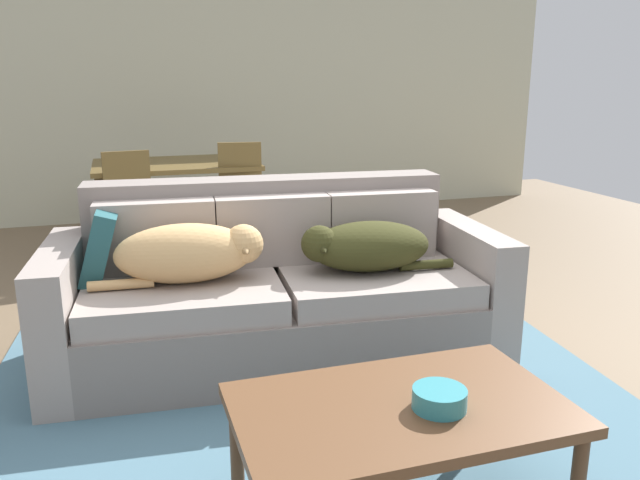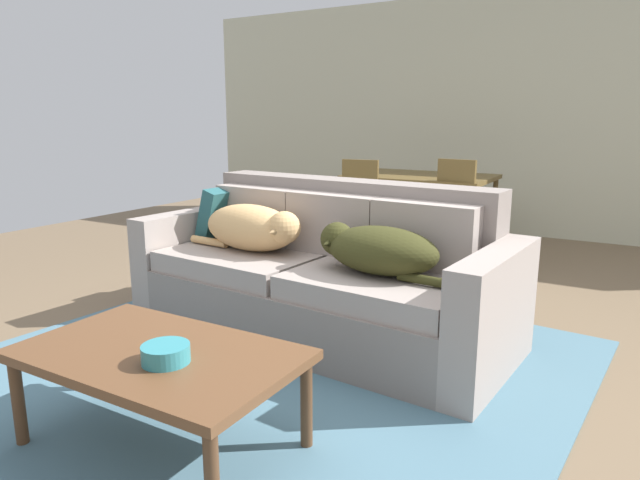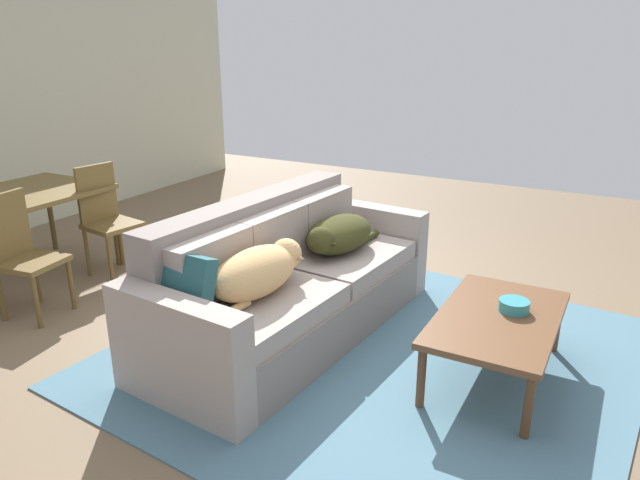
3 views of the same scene
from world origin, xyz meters
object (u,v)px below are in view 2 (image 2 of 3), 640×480
(dog_on_left_cushion, at_px, (254,228))
(dining_chair_near_right, at_px, (450,209))
(couch, at_px, (323,277))
(dining_chair_near_left, at_px, (356,205))
(dining_table, at_px, (421,181))
(dog_on_right_cushion, at_px, (377,249))
(coffee_table, at_px, (159,361))
(throw_pillow_by_left_arm, at_px, (223,214))
(bowl_on_coffee_table, at_px, (166,354))

(dog_on_left_cushion, distance_m, dining_chair_near_right, 2.14)
(couch, relative_size, dining_chair_near_left, 2.60)
(dining_table, bearing_deg, dog_on_right_cushion, -74.64)
(couch, relative_size, dog_on_left_cushion, 2.82)
(coffee_table, relative_size, dining_chair_near_right, 1.17)
(dining_chair_near_right, bearing_deg, dining_chair_near_left, -165.45)
(throw_pillow_by_left_arm, bearing_deg, bowl_on_coffee_table, -56.68)
(bowl_on_coffee_table, xyz_separation_m, dining_table, (-0.47, 4.00, 0.24))
(couch, relative_size, bowl_on_coffee_table, 13.32)
(coffee_table, bearing_deg, throw_pillow_by_left_arm, 121.60)
(couch, bearing_deg, dog_on_right_cushion, -16.65)
(dog_on_right_cushion, relative_size, dining_chair_near_right, 0.84)
(dog_on_right_cushion, height_order, dining_chair_near_right, dining_chair_near_right)
(couch, relative_size, throw_pillow_by_left_arm, 6.44)
(couch, distance_m, dining_chair_near_left, 1.99)
(bowl_on_coffee_table, bearing_deg, throw_pillow_by_left_arm, 123.32)
(dog_on_left_cushion, height_order, coffee_table, dog_on_left_cushion)
(throw_pillow_by_left_arm, height_order, dining_table, throw_pillow_by_left_arm)
(dog_on_left_cushion, distance_m, dining_chair_near_left, 1.97)
(dog_on_right_cushion, height_order, throw_pillow_by_left_arm, throw_pillow_by_left_arm)
(throw_pillow_by_left_arm, height_order, dining_chair_near_left, dining_chair_near_left)
(dog_on_right_cushion, relative_size, throw_pillow_by_left_arm, 2.15)
(couch, height_order, dining_chair_near_left, couch)
(dining_table, bearing_deg, coffee_table, -84.77)
(throw_pillow_by_left_arm, xyz_separation_m, dining_table, (0.61, 2.36, 0.04))
(dining_table, height_order, dining_chair_near_left, dining_chair_near_left)
(coffee_table, bearing_deg, dining_chair_near_left, 103.10)
(couch, xyz_separation_m, throw_pillow_by_left_arm, (-0.90, 0.13, 0.30))
(coffee_table, bearing_deg, dining_table, 95.23)
(throw_pillow_by_left_arm, bearing_deg, dog_on_left_cushion, -26.63)
(throw_pillow_by_left_arm, relative_size, dining_table, 0.27)
(throw_pillow_by_left_arm, bearing_deg, dining_table, 75.58)
(dog_on_left_cushion, relative_size, coffee_table, 0.77)
(dining_chair_near_left, bearing_deg, couch, -77.43)
(dog_on_right_cushion, height_order, dining_chair_near_left, dining_chair_near_left)
(coffee_table, relative_size, dining_table, 0.81)
(dog_on_left_cushion, height_order, dining_chair_near_left, dining_chair_near_left)
(dining_chair_near_left, xyz_separation_m, dining_chair_near_right, (0.88, 0.09, 0.02))
(dog_on_right_cushion, xyz_separation_m, bowl_on_coffee_table, (-0.26, -1.33, -0.16))
(couch, bearing_deg, dining_chair_near_right, 89.35)
(couch, bearing_deg, dog_on_left_cushion, -164.36)
(dog_on_left_cushion, relative_size, dining_chair_near_left, 0.92)
(dining_table, relative_size, dining_chair_near_left, 1.49)
(dog_on_left_cushion, height_order, dog_on_right_cushion, dog_on_left_cushion)
(dog_on_left_cushion, bearing_deg, dining_chair_near_left, 101.76)
(bowl_on_coffee_table, bearing_deg, coffee_table, 148.90)
(dog_on_left_cushion, xyz_separation_m, coffee_table, (0.53, -1.35, -0.26))
(couch, distance_m, dog_on_right_cushion, 0.54)
(dog_on_right_cushion, distance_m, throw_pillow_by_left_arm, 1.37)
(throw_pillow_by_left_arm, xyz_separation_m, dining_chair_near_right, (1.08, 1.82, -0.13))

